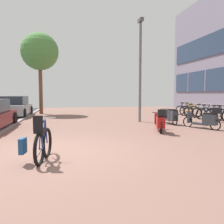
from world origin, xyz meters
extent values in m
cube|color=#7F5A4F|center=(4.80, 0.00, -0.03)|extent=(14.40, 40.00, 0.05)
cube|color=gray|center=(12.15, 11.96, 2.68)|extent=(0.10, 0.12, 1.86)
cube|color=gray|center=(12.15, 14.80, 2.68)|extent=(0.10, 0.12, 1.86)
torus|color=black|center=(-0.40, -1.02, 0.33)|extent=(0.19, 0.75, 0.74)
torus|color=black|center=(-0.29, -0.37, 0.33)|extent=(0.19, 0.75, 0.74)
cylinder|color=navy|center=(-0.33, -0.63, 0.60)|extent=(0.09, 0.33, 0.65)
cylinder|color=navy|center=(-0.36, -0.83, 0.58)|extent=(0.06, 0.15, 0.59)
cylinder|color=navy|center=(-0.34, -0.68, 0.90)|extent=(0.10, 0.40, 0.09)
cylinder|color=navy|center=(-0.37, -0.90, 0.31)|extent=(0.07, 0.26, 0.08)
cylinder|color=navy|center=(-0.38, -0.95, 0.60)|extent=(0.05, 0.17, 0.54)
cylinder|color=navy|center=(-0.30, -0.43, 0.63)|extent=(0.05, 0.15, 0.59)
cube|color=black|center=(-0.37, -0.88, 0.91)|extent=(0.12, 0.23, 0.06)
cylinder|color=#ADADB2|center=(-0.31, -0.49, 0.97)|extent=(0.48, 0.10, 0.02)
cube|color=black|center=(-0.39, -0.98, 0.74)|extent=(0.24, 0.27, 0.10)
cube|color=black|center=(-0.40, -1.07, 0.92)|extent=(0.21, 0.09, 0.32)
cube|color=navy|center=(-0.76, -0.91, 0.40)|extent=(0.14, 0.29, 0.34)
cylinder|color=black|center=(-0.45, -0.83, 0.14)|extent=(0.21, 0.07, 0.29)
torus|color=black|center=(8.16, 4.86, 0.33)|extent=(0.74, 0.19, 0.74)
cylinder|color=black|center=(8.55, 4.80, 0.60)|extent=(0.33, 0.09, 0.64)
cylinder|color=black|center=(8.35, 4.83, 0.57)|extent=(0.15, 0.06, 0.59)
cylinder|color=black|center=(8.50, 4.80, 0.89)|extent=(0.41, 0.10, 0.09)
cylinder|color=black|center=(8.28, 4.84, 0.31)|extent=(0.26, 0.07, 0.08)
cylinder|color=black|center=(8.23, 4.85, 0.60)|extent=(0.17, 0.05, 0.54)
cube|color=black|center=(8.30, 4.84, 0.90)|extent=(0.23, 0.12, 0.06)
torus|color=black|center=(8.40, 5.65, 0.32)|extent=(0.70, 0.24, 0.70)
torus|color=black|center=(9.02, 5.49, 0.32)|extent=(0.70, 0.24, 0.70)
cylinder|color=#32622F|center=(8.77, 5.56, 0.57)|extent=(0.32, 0.11, 0.62)
cylinder|color=#32622F|center=(8.59, 5.60, 0.55)|extent=(0.14, 0.07, 0.56)
cylinder|color=#32622F|center=(8.72, 5.57, 0.85)|extent=(0.39, 0.13, 0.08)
cylinder|color=#32622F|center=(8.52, 5.62, 0.29)|extent=(0.25, 0.09, 0.08)
cylinder|color=#32622F|center=(8.47, 5.63, 0.57)|extent=(0.17, 0.06, 0.51)
cylinder|color=#32622F|center=(8.97, 5.51, 0.59)|extent=(0.15, 0.07, 0.56)
cube|color=black|center=(8.54, 5.62, 0.86)|extent=(0.24, 0.14, 0.06)
cylinder|color=#ADADB2|center=(8.91, 5.52, 0.92)|extent=(0.14, 0.47, 0.02)
torus|color=black|center=(8.23, 6.36, 0.32)|extent=(0.71, 0.13, 0.71)
torus|color=black|center=(8.86, 6.31, 0.32)|extent=(0.71, 0.13, 0.71)
cylinder|color=black|center=(8.61, 6.33, 0.57)|extent=(0.31, 0.06, 0.62)
cylinder|color=black|center=(8.42, 6.35, 0.55)|extent=(0.14, 0.05, 0.56)
cylinder|color=black|center=(8.56, 6.34, 0.85)|extent=(0.38, 0.07, 0.08)
cylinder|color=black|center=(8.35, 6.35, 0.29)|extent=(0.24, 0.05, 0.08)
cylinder|color=black|center=(8.30, 6.36, 0.57)|extent=(0.16, 0.04, 0.52)
cylinder|color=black|center=(8.80, 6.31, 0.60)|extent=(0.14, 0.04, 0.56)
cube|color=black|center=(8.37, 6.35, 0.87)|extent=(0.23, 0.11, 0.06)
cylinder|color=#ADADB2|center=(8.74, 6.32, 0.93)|extent=(0.06, 0.48, 0.02)
torus|color=black|center=(8.38, 7.12, 0.32)|extent=(0.70, 0.11, 0.70)
torus|color=black|center=(9.01, 7.08, 0.32)|extent=(0.70, 0.11, 0.70)
cylinder|color=#ADB3B5|center=(8.76, 7.10, 0.57)|extent=(0.31, 0.05, 0.61)
cylinder|color=#ADB3B5|center=(8.57, 7.11, 0.54)|extent=(0.14, 0.04, 0.56)
cylinder|color=#ADB3B5|center=(8.71, 7.10, 0.84)|extent=(0.38, 0.06, 0.08)
cylinder|color=#ADB3B5|center=(8.50, 7.11, 0.29)|extent=(0.25, 0.04, 0.08)
cylinder|color=#ADB3B5|center=(8.45, 7.11, 0.57)|extent=(0.16, 0.03, 0.51)
cylinder|color=#ADB3B5|center=(8.96, 7.09, 0.59)|extent=(0.15, 0.04, 0.56)
cube|color=black|center=(8.52, 7.11, 0.86)|extent=(0.22, 0.10, 0.06)
cylinder|color=#ADADB2|center=(8.90, 7.09, 0.92)|extent=(0.05, 0.48, 0.02)
torus|color=black|center=(8.26, 7.91, 0.30)|extent=(0.68, 0.17, 0.68)
torus|color=black|center=(8.88, 7.82, 0.30)|extent=(0.68, 0.17, 0.68)
cylinder|color=#BB881A|center=(8.63, 7.86, 0.55)|extent=(0.31, 0.08, 0.59)
cylinder|color=#BB881A|center=(8.45, 7.88, 0.53)|extent=(0.14, 0.06, 0.54)
cylinder|color=#BB881A|center=(8.58, 7.86, 0.82)|extent=(0.38, 0.09, 0.08)
cylinder|color=#BB881A|center=(8.38, 7.89, 0.28)|extent=(0.24, 0.06, 0.07)
cylinder|color=#BB881A|center=(8.33, 7.90, 0.55)|extent=(0.16, 0.05, 0.49)
cylinder|color=#BB881A|center=(8.82, 7.83, 0.57)|extent=(0.14, 0.05, 0.54)
cube|color=black|center=(8.40, 7.89, 0.83)|extent=(0.23, 0.12, 0.06)
cylinder|color=#ADADB2|center=(8.77, 7.84, 0.89)|extent=(0.10, 0.48, 0.02)
torus|color=black|center=(8.39, 8.66, 0.33)|extent=(0.73, 0.15, 0.73)
torus|color=black|center=(9.05, 8.60, 0.33)|extent=(0.73, 0.15, 0.73)
cylinder|color=#BF8719|center=(8.79, 8.62, 0.59)|extent=(0.33, 0.07, 0.64)
cylinder|color=#BF8719|center=(8.59, 8.64, 0.57)|extent=(0.14, 0.05, 0.58)
cylinder|color=#BF8719|center=(8.73, 8.63, 0.88)|extent=(0.40, 0.08, 0.09)
cylinder|color=#BF8719|center=(8.52, 8.65, 0.30)|extent=(0.26, 0.06, 0.08)
cylinder|color=#BF8719|center=(8.46, 8.66, 0.59)|extent=(0.17, 0.04, 0.53)
cylinder|color=#BF8719|center=(8.99, 8.60, 0.62)|extent=(0.15, 0.05, 0.58)
cube|color=black|center=(8.54, 8.65, 0.89)|extent=(0.23, 0.11, 0.06)
cylinder|color=#ADADB2|center=(8.93, 8.61, 0.95)|extent=(0.07, 0.48, 0.02)
torus|color=black|center=(8.45, 9.43, 0.32)|extent=(0.71, 0.16, 0.71)
torus|color=black|center=(9.09, 9.36, 0.32)|extent=(0.71, 0.16, 0.71)
cylinder|color=black|center=(8.83, 9.39, 0.57)|extent=(0.32, 0.07, 0.62)
cylinder|color=black|center=(8.64, 9.41, 0.55)|extent=(0.14, 0.05, 0.56)
cylinder|color=black|center=(8.78, 9.39, 0.85)|extent=(0.39, 0.08, 0.08)
cylinder|color=black|center=(8.58, 9.42, 0.30)|extent=(0.25, 0.06, 0.08)
cylinder|color=black|center=(8.52, 9.42, 0.57)|extent=(0.17, 0.04, 0.52)
cylinder|color=black|center=(9.03, 9.36, 0.60)|extent=(0.15, 0.05, 0.56)
cube|color=black|center=(8.59, 9.42, 0.87)|extent=(0.23, 0.12, 0.06)
cylinder|color=#ADADB2|center=(8.97, 9.37, 0.93)|extent=(0.08, 0.48, 0.02)
torus|color=black|center=(3.78, 2.08, 0.22)|extent=(0.20, 0.49, 0.50)
torus|color=black|center=(4.17, 3.35, 0.22)|extent=(0.20, 0.49, 0.50)
cube|color=#AF191A|center=(3.97, 2.72, 0.20)|extent=(0.49, 0.79, 0.08)
cube|color=#AF191A|center=(3.85, 2.31, 0.42)|extent=(0.46, 0.65, 0.44)
cube|color=black|center=(3.85, 2.31, 0.67)|extent=(0.41, 0.58, 0.06)
cylinder|color=#AF191A|center=(4.17, 3.33, 0.47)|extent=(0.10, 0.14, 0.50)
cube|color=#AF191A|center=(4.14, 3.25, 0.45)|extent=(0.33, 0.17, 0.49)
cylinder|color=black|center=(4.16, 3.30, 0.72)|extent=(0.50, 0.18, 0.03)
cube|color=black|center=(3.76, 2.03, 0.82)|extent=(0.35, 0.35, 0.24)
torus|color=black|center=(5.39, 4.17, 0.22)|extent=(0.05, 0.50, 0.50)
torus|color=black|center=(5.38, 5.44, 0.22)|extent=(0.05, 0.50, 0.50)
cube|color=#333942|center=(5.39, 4.80, 0.20)|extent=(0.28, 0.72, 0.08)
cube|color=#333942|center=(5.39, 4.39, 0.46)|extent=(0.30, 0.56, 0.51)
cube|color=black|center=(5.39, 4.39, 0.74)|extent=(0.26, 0.51, 0.06)
cylinder|color=#333942|center=(5.39, 5.42, 0.47)|extent=(0.07, 0.12, 0.50)
cube|color=#333942|center=(5.39, 5.34, 0.45)|extent=(0.32, 0.08, 0.49)
cylinder|color=black|center=(5.39, 5.39, 0.72)|extent=(0.52, 0.03, 0.03)
torus|color=black|center=(6.38, 2.44, 0.22)|extent=(0.28, 0.45, 0.49)
torus|color=black|center=(5.76, 3.59, 0.22)|extent=(0.28, 0.45, 0.49)
cube|color=#333D44|center=(6.07, 3.02, 0.20)|extent=(0.60, 0.78, 0.08)
cube|color=#333D44|center=(6.27, 2.65, 0.43)|extent=(0.54, 0.65, 0.46)
cube|color=black|center=(6.27, 2.65, 0.69)|extent=(0.48, 0.59, 0.06)
cylinder|color=#333D44|center=(5.77, 3.57, 0.46)|extent=(0.12, 0.14, 0.49)
cube|color=#333D44|center=(5.80, 3.51, 0.44)|extent=(0.32, 0.22, 0.49)
cylinder|color=black|center=(5.78, 3.55, 0.71)|extent=(0.47, 0.27, 0.03)
cube|color=black|center=(6.40, 2.40, 0.84)|extent=(0.38, 0.38, 0.24)
cylinder|color=black|center=(-2.39, 6.03, 0.31)|extent=(0.20, 0.62, 0.62)
cube|color=#A5AAAF|center=(-3.25, 10.38, 0.50)|extent=(1.71, 3.93, 0.65)
cube|color=#282D38|center=(-3.25, 10.33, 1.10)|extent=(1.44, 2.29, 0.56)
cylinder|color=black|center=(-4.07, 11.82, 0.31)|extent=(0.20, 0.62, 0.62)
cylinder|color=black|center=(-2.44, 11.82, 0.31)|extent=(0.20, 0.62, 0.62)
cylinder|color=black|center=(-2.44, 8.93, 0.31)|extent=(0.20, 0.62, 0.62)
cylinder|color=slate|center=(4.17, 5.91, 2.68)|extent=(0.14, 0.14, 5.36)
cube|color=#4C4C51|center=(4.17, 5.91, 5.48)|extent=(0.20, 0.52, 0.18)
cylinder|color=brown|center=(-1.72, 12.10, 1.87)|extent=(0.28, 0.28, 3.75)
sphere|color=#528B42|center=(-1.72, 12.10, 4.72)|extent=(2.79, 2.79, 2.79)
camera|label=1|loc=(0.20, -6.11, 1.54)|focal=36.60mm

